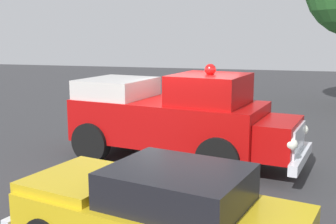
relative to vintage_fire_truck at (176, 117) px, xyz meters
name	(u,v)px	position (x,y,z in m)	size (l,w,h in m)	color
ground_plane	(185,166)	(-0.32, -0.31, -1.20)	(60.00, 60.00, 0.00)	#333335
vintage_fire_truck	(176,117)	(0.00, 0.00, 0.00)	(3.30, 6.25, 2.59)	black
classic_hot_rod	(157,212)	(-4.85, -0.94, -0.45)	(2.82, 4.67, 1.46)	black
traffic_cone	(221,126)	(3.15, -0.74, -0.89)	(0.40, 0.40, 0.64)	orange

